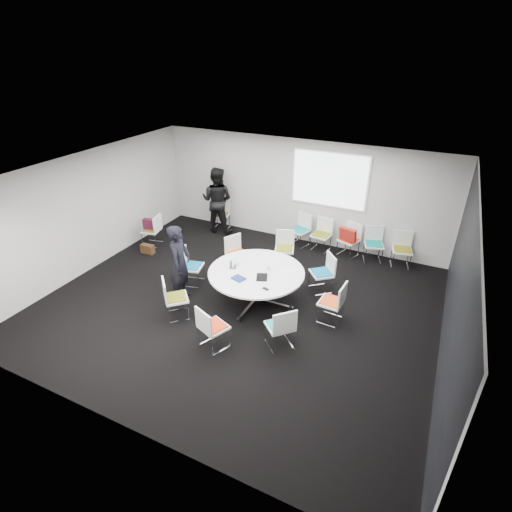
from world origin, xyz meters
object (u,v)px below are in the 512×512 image
at_px(person_back, 217,200).
at_px(conference_table, 256,280).
at_px(chair_ring_g, 214,334).
at_px(chair_back_b, 321,241).
at_px(brown_bag, 148,249).
at_px(chair_ring_f, 176,305).
at_px(maroon_bag, 151,224).
at_px(chair_back_d, 373,250).
at_px(chair_spare_left, 153,236).
at_px(chair_ring_e, 192,273).
at_px(chair_ring_b, 321,280).
at_px(chair_ring_h, 280,334).
at_px(person_main, 180,264).
at_px(laptop, 235,265).
at_px(chair_back_e, 401,256).
at_px(chair_back_a, 300,236).
at_px(chair_ring_d, 238,260).
at_px(cup, 268,267).
at_px(chair_ring_c, 284,255).
at_px(chair_back_c, 348,246).
at_px(chair_ring_a, 331,309).
at_px(chair_person_back, 221,220).

bearing_deg(person_back, conference_table, 125.24).
xyz_separation_m(chair_ring_g, chair_back_b, (0.59, 4.55, 0.00)).
bearing_deg(person_back, brown_bag, 56.60).
height_order(chair_ring_f, maroon_bag, chair_ring_f).
relative_size(chair_back_b, chair_back_d, 1.00).
bearing_deg(chair_spare_left, chair_ring_e, -131.71).
height_order(conference_table, chair_ring_b, chair_ring_b).
height_order(chair_ring_h, person_main, person_main).
relative_size(chair_ring_e, laptop, 2.63).
distance_m(chair_ring_g, chair_back_e, 5.30).
distance_m(chair_ring_f, person_main, 0.88).
bearing_deg(chair_back_e, chair_back_a, -13.44).
bearing_deg(chair_back_a, chair_back_e, -161.14).
height_order(chair_spare_left, maroon_bag, chair_spare_left).
bearing_deg(maroon_bag, chair_ring_d, -4.48).
bearing_deg(conference_table, chair_back_a, 91.79).
bearing_deg(chair_back_a, cup, 114.75).
distance_m(chair_ring_d, chair_spare_left, 2.76).
bearing_deg(person_back, chair_ring_e, 100.93).
distance_m(chair_spare_left, laptop, 3.43).
height_order(chair_ring_b, chair_ring_e, same).
distance_m(chair_ring_c, chair_back_d, 2.29).
distance_m(chair_ring_c, maroon_bag, 3.73).
relative_size(chair_ring_g, chair_back_b, 1.00).
height_order(chair_ring_b, person_back, person_back).
height_order(chair_ring_c, chair_ring_h, same).
height_order(chair_back_b, cup, chair_back_b).
height_order(chair_back_c, person_back, person_back).
height_order(chair_ring_e, laptop, chair_ring_e).
bearing_deg(chair_ring_a, chair_back_a, 34.84).
distance_m(chair_ring_f, maroon_bag, 3.49).
height_order(chair_back_a, chair_back_b, same).
relative_size(chair_spare_left, brown_bag, 2.44).
distance_m(chair_ring_a, chair_ring_g, 2.39).
bearing_deg(cup, maroon_bag, 165.88).
relative_size(chair_ring_c, person_main, 0.51).
relative_size(chair_back_c, chair_person_back, 1.00).
bearing_deg(chair_ring_a, chair_ring_d, 73.99).
distance_m(chair_back_b, chair_person_back, 3.10).
relative_size(conference_table, chair_person_back, 2.30).
relative_size(chair_ring_b, chair_ring_h, 1.00).
xyz_separation_m(conference_table, chair_back_b, (0.53, 2.87, -0.24)).
bearing_deg(chair_ring_h, laptop, 96.89).
relative_size(chair_ring_b, person_back, 0.46).
bearing_deg(chair_ring_f, chair_back_c, 105.63).
bearing_deg(chair_ring_g, chair_ring_a, 67.07).
xyz_separation_m(maroon_bag, brown_bag, (0.18, -0.45, -0.50)).
height_order(chair_back_c, chair_back_d, same).
distance_m(chair_ring_b, maroon_bag, 4.88).
bearing_deg(maroon_bag, chair_ring_g, -37.83).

